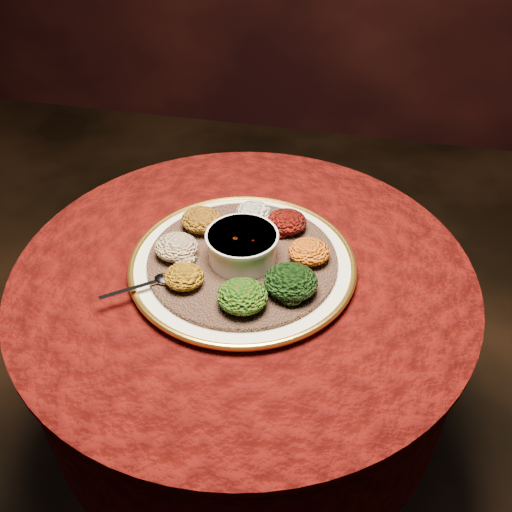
# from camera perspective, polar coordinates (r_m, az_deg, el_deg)

# --- Properties ---
(table) EXTENTS (0.96, 0.96, 0.73)m
(table) POSITION_cam_1_polar(r_m,az_deg,el_deg) (1.31, -1.19, -7.27)
(table) COLOR black
(table) RESTS_ON ground
(platter) EXTENTS (0.58, 0.58, 0.02)m
(platter) POSITION_cam_1_polar(r_m,az_deg,el_deg) (1.18, -1.35, -0.78)
(platter) COLOR white
(platter) RESTS_ON table
(injera) EXTENTS (0.47, 0.47, 0.01)m
(injera) POSITION_cam_1_polar(r_m,az_deg,el_deg) (1.17, -1.36, -0.38)
(injera) COLOR brown
(injera) RESTS_ON platter
(stew_bowl) EXTENTS (0.15, 0.15, 0.06)m
(stew_bowl) POSITION_cam_1_polar(r_m,az_deg,el_deg) (1.14, -1.39, 1.15)
(stew_bowl) COLOR silver
(stew_bowl) RESTS_ON injera
(spoon) EXTENTS (0.13, 0.10, 0.01)m
(spoon) POSITION_cam_1_polar(r_m,az_deg,el_deg) (1.12, -9.62, -2.42)
(spoon) COLOR silver
(spoon) RESTS_ON injera
(portion_ayib) EXTENTS (0.08, 0.07, 0.04)m
(portion_ayib) POSITION_cam_1_polar(r_m,az_deg,el_deg) (1.26, -0.26, 4.40)
(portion_ayib) COLOR white
(portion_ayib) RESTS_ON injera
(portion_kitfo) EXTENTS (0.09, 0.08, 0.04)m
(portion_kitfo) POSITION_cam_1_polar(r_m,az_deg,el_deg) (1.23, 3.11, 3.47)
(portion_kitfo) COLOR black
(portion_kitfo) RESTS_ON injera
(portion_tikil) EXTENTS (0.08, 0.08, 0.04)m
(portion_tikil) POSITION_cam_1_polar(r_m,az_deg,el_deg) (1.16, 5.32, 0.44)
(portion_tikil) COLOR #B3630E
(portion_tikil) RESTS_ON injera
(portion_gomen) EXTENTS (0.10, 0.10, 0.05)m
(portion_gomen) POSITION_cam_1_polar(r_m,az_deg,el_deg) (1.08, 3.50, -2.56)
(portion_gomen) COLOR black
(portion_gomen) RESTS_ON injera
(portion_mixveg) EXTENTS (0.10, 0.09, 0.05)m
(portion_mixveg) POSITION_cam_1_polar(r_m,az_deg,el_deg) (1.05, -1.37, -4.04)
(portion_mixveg) COLOR #B0290B
(portion_mixveg) RESTS_ON injera
(portion_kik) EXTENTS (0.08, 0.07, 0.04)m
(portion_kik) POSITION_cam_1_polar(r_m,az_deg,el_deg) (1.11, -7.21, -2.06)
(portion_kik) COLOR #9D670D
(portion_kik) RESTS_ON injera
(portion_timatim) EXTENTS (0.09, 0.09, 0.04)m
(portion_timatim) POSITION_cam_1_polar(r_m,az_deg,el_deg) (1.17, -7.97, 0.90)
(portion_timatim) COLOR maroon
(portion_timatim) RESTS_ON injera
(portion_shiro) EXTENTS (0.09, 0.09, 0.04)m
(portion_shiro) POSITION_cam_1_polar(r_m,az_deg,el_deg) (1.24, -5.46, 3.61)
(portion_shiro) COLOR #935211
(portion_shiro) RESTS_ON injera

